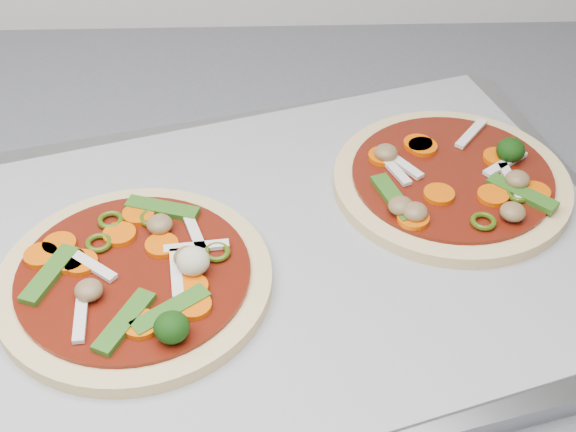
{
  "coord_description": "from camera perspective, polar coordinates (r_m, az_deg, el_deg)",
  "views": [
    {
      "loc": [
        -0.35,
        0.77,
        1.34
      ],
      "look_at": [
        -0.34,
        1.23,
        0.93
      ],
      "focal_mm": 50.0,
      "sensor_mm": 36.0,
      "label": 1
    }
  ],
  "objects": [
    {
      "name": "baking_tray",
      "position": [
        0.62,
        0.61,
        -2.64
      ],
      "size": [
        0.59,
        0.49,
        0.02
      ],
      "primitive_type": "cube",
      "rotation": [
        0.0,
        0.0,
        0.25
      ],
      "color": "#98999E",
      "rests_on": "countertop"
    },
    {
      "name": "parchment",
      "position": [
        0.62,
        0.62,
        -2.02
      ],
      "size": [
        0.57,
        0.48,
        0.0
      ],
      "primitive_type": "cube",
      "rotation": [
        0.0,
        0.0,
        0.3
      ],
      "color": "#9D9DA2",
      "rests_on": "baking_tray"
    },
    {
      "name": "pizza_left",
      "position": [
        0.59,
        -10.76,
        -4.34
      ],
      "size": [
        0.25,
        0.25,
        0.03
      ],
      "rotation": [
        0.0,
        0.0,
        0.29
      ],
      "color": "#EEC384",
      "rests_on": "parchment"
    },
    {
      "name": "pizza_right",
      "position": [
        0.68,
        11.63,
        2.49
      ],
      "size": [
        0.24,
        0.24,
        0.03
      ],
      "rotation": [
        0.0,
        0.0,
        0.3
      ],
      "color": "#EEC384",
      "rests_on": "parchment"
    }
  ]
}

